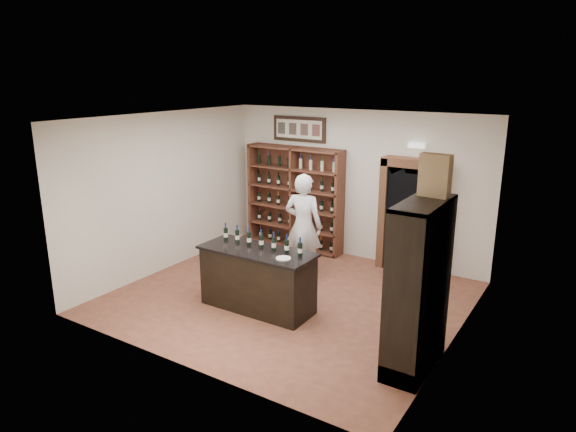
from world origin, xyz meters
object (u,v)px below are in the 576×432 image
Objects in this scene: side_cabinet at (419,313)px; wine_crate at (435,175)px; counter_bottle_0 at (226,234)px; wine_shelf at (295,198)px; shopkeeper at (303,226)px; tasting_counter at (258,280)px.

side_cabinet is 4.13× the size of wine_crate.
counter_bottle_0 is 3.68m from wine_crate.
wine_shelf reaches higher than shopkeeper.
side_cabinet is 1.13× the size of shopkeeper.
wine_shelf reaches higher than counter_bottle_0.
side_cabinet is (3.82, -3.23, -0.35)m from wine_shelf.
counter_bottle_0 is at bearing -176.52° from wine_crate.
counter_bottle_0 is 3.49m from side_cabinet.
shopkeeper is (-0.09, 1.56, 0.48)m from tasting_counter.
wine_crate is (3.42, -0.11, 1.36)m from counter_bottle_0.
shopkeeper is (0.63, 1.45, -0.13)m from counter_bottle_0.
shopkeeper is 3.52m from wine_crate.
wine_shelf is at bearing 147.73° from wine_crate.
shopkeeper is at bearing 93.15° from tasting_counter.
wine_shelf is 1.13× the size of shopkeeper.
wine_shelf is 4.99m from wine_crate.
wine_crate reaches higher than side_cabinet.
wine_shelf is at bearing 97.68° from counter_bottle_0.
tasting_counter is 2.75m from side_cabinet.
wine_shelf is at bearing 110.56° from tasting_counter.
tasting_counter is 1.64m from shopkeeper.
shopkeeper is at bearing 156.13° from wine_crate.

